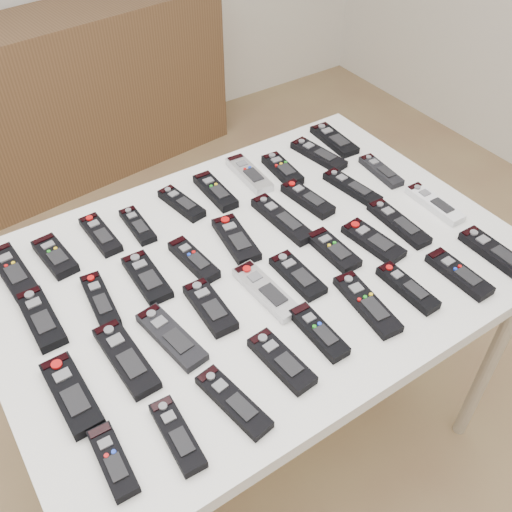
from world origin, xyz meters
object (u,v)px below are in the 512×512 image
table (256,279)px  remote_18 (381,171)px  remote_5 (215,191)px  remote_14 (236,239)px  remote_27 (398,223)px  remote_35 (407,288)px  remote_3 (138,225)px  remote_23 (266,291)px  remote_19 (72,394)px  remote_29 (113,461)px  remote_0 (13,271)px  remote_31 (233,402)px  remote_16 (307,199)px  remote_21 (171,337)px  remote_34 (367,304)px  remote_22 (210,307)px  remote_25 (333,250)px  remote_15 (282,219)px  remote_1 (55,256)px  remote_8 (318,155)px  sideboard (66,101)px  remote_28 (434,204)px  remote_32 (281,361)px  remote_9 (334,140)px  remote_24 (298,275)px  remote_30 (177,435)px  remote_6 (249,174)px  remote_2 (100,235)px  remote_10 (41,318)px  remote_36 (459,274)px  remote_4 (181,203)px  remote_17 (352,188)px  remote_12 (147,277)px  remote_20 (126,358)px  remote_11 (100,301)px  remote_37 (495,253)px

table → remote_18: size_ratio=7.92×
remote_5 → remote_14: bearing=-105.5°
remote_18 → remote_27: remote_27 is taller
remote_35 → table: bearing=129.9°
remote_3 → remote_23: bearing=-67.7°
remote_19 → remote_29: 0.17m
remote_0 → remote_31: bearing=-70.9°
remote_16 → remote_29: 0.84m
remote_21 → remote_34: bearing=-29.7°
remote_22 → remote_27: (0.55, -0.02, -0.00)m
remote_25 → remote_18: bearing=29.1°
remote_0 → remote_19: (-0.01, -0.40, 0.00)m
remote_5 → remote_15: same height
remote_1 → remote_8: 0.81m
sideboard → remote_28: 1.93m
table → remote_28: 0.53m
remote_22 → remote_25: (0.35, -0.01, -0.00)m
remote_18 → remote_32: (-0.63, -0.38, 0.00)m
remote_22 → remote_31: (-0.08, -0.23, -0.00)m
remote_1 → remote_9: (0.90, 0.03, -0.00)m
remote_24 → remote_27: bearing=0.4°
remote_27 → remote_30: 0.79m
remote_18 → remote_22: 0.70m
remote_25 → remote_3: bearing=135.0°
sideboard → remote_19: sideboard is taller
remote_1 → remote_15: 0.57m
sideboard → remote_35: size_ratio=9.88×
remote_6 → remote_9: (0.32, 0.01, -0.00)m
remote_2 → remote_34: 0.68m
remote_19 → remote_27: bearing=0.7°
remote_6 → remote_34: size_ratio=0.94×
remote_10 → remote_28: size_ratio=1.00×
remote_25 → remote_36: (0.19, -0.23, -0.00)m
sideboard → remote_4: 1.52m
remote_17 → remote_22: size_ratio=1.15×
remote_0 → remote_21: bearing=-63.6°
remote_27 → remote_36: 0.21m
remote_17 → remote_18: size_ratio=1.17×
remote_1 → remote_29: (-0.09, -0.56, -0.00)m
remote_12 → remote_9: bearing=17.9°
sideboard → remote_12: sideboard is taller
remote_19 → remote_29: size_ratio=1.29×
remote_20 → remote_31: size_ratio=1.14×
remote_2 → remote_20: 0.40m
remote_18 → remote_12: bearing=-174.0°
remote_14 → remote_21: 0.33m
remote_10 → remote_11: remote_10 is taller
remote_27 → remote_25: bearing=177.9°
remote_37 → remote_31: bearing=-179.6°
remote_27 → remote_30: size_ratio=1.23×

